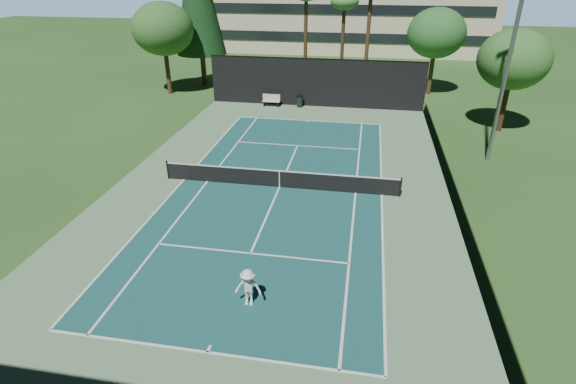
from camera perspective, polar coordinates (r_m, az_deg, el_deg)
name	(u,v)px	position (r m, az deg, el deg)	size (l,w,h in m)	color
ground	(279,187)	(24.48, -1.09, 0.59)	(160.00, 160.00, 0.00)	#28531F
apron_slab	(279,187)	(24.48, -1.09, 0.60)	(18.00, 32.00, 0.01)	#618A60
court_surface	(279,187)	(24.47, -1.09, 0.62)	(10.97, 23.77, 0.01)	#184F4E
court_lines	(279,187)	(24.47, -1.09, 0.64)	(11.07, 23.87, 0.01)	white
tennis_net	(279,178)	(24.24, -1.10, 1.78)	(12.90, 0.10, 1.10)	black
fence	(279,153)	(23.72, -1.10, 5.02)	(18.04, 32.05, 4.03)	black
player	(248,288)	(16.12, -5.08, -12.00)	(0.96, 0.55, 1.49)	white
tennis_ball_a	(64,315)	(17.85, -26.57, -13.77)	(0.07, 0.07, 0.07)	#E9F036
tennis_ball_b	(229,162)	(27.80, -7.46, 3.77)	(0.07, 0.07, 0.07)	gold
tennis_ball_c	(332,174)	(26.10, 5.57, 2.29)	(0.06, 0.06, 0.06)	#D0DA31
tennis_ball_d	(213,147)	(30.35, -9.52, 5.65)	(0.08, 0.08, 0.08)	gold
park_bench	(271,100)	(39.12, -2.14, 11.60)	(1.50, 0.45, 1.02)	beige
trash_bin	(300,101)	(38.90, 1.50, 11.42)	(0.56, 0.56, 0.95)	black
palm_b	(344,5)	(47.74, 7.18, 22.50)	(2.80, 2.80, 8.42)	#3F2C1B
decid_tree_a	(436,33)	(44.24, 18.34, 18.58)	(5.12, 5.12, 7.62)	#48351F
decid_tree_b	(514,60)	(35.39, 26.75, 14.78)	(4.80, 4.80, 7.14)	#402A1B
decid_tree_c	(163,29)	(43.84, -15.62, 19.32)	(5.44, 5.44, 8.09)	#4B3520
campus_building	(341,18)	(67.97, 6.79, 21.10)	(40.50, 12.50, 8.30)	beige
light_pole	(510,53)	(28.93, 26.39, 15.53)	(0.90, 0.25, 12.22)	gray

